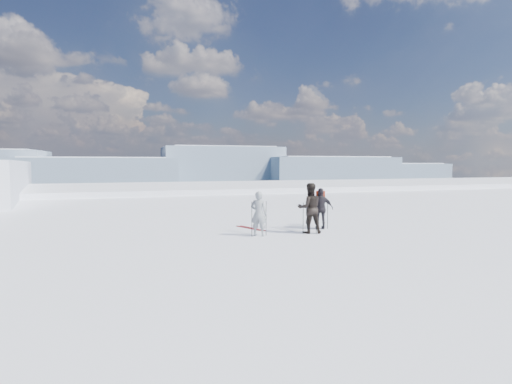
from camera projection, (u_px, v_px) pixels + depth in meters
lake_basin at (198, 250)px, 42.74m from camera, size 820.00×820.00×71.62m
far_mountain_range at (164, 172)px, 455.85m from camera, size 770.00×110.00×53.00m
skier_grey at (259, 214)px, 15.34m from camera, size 0.76×0.69×1.74m
skier_dark at (310, 208)px, 15.96m from camera, size 1.09×0.92×2.02m
skier_pack at (321, 209)px, 16.98m from camera, size 1.11×0.75×1.75m
backpack at (321, 181)px, 17.15m from camera, size 0.42×0.32×0.55m
ski_poles at (297, 217)px, 16.01m from camera, size 3.64×0.84×1.35m
skis_loose at (251, 228)px, 17.14m from camera, size 0.89×1.61×0.03m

